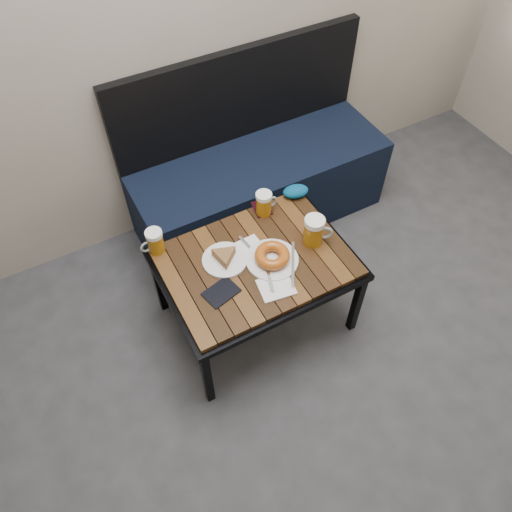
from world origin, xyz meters
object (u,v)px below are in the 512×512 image
plate_bagel (272,257)px  passport_burgundy (262,208)px  plate_pie (225,258)px  passport_navy (221,292)px  beer_mug_centre (264,203)px  beer_mug_right (314,231)px  beer_mug_left (155,241)px  bench (258,180)px  knit_pouch (296,191)px  cafe_table (256,266)px

plate_bagel → passport_burgundy: (0.11, 0.30, -0.02)m
plate_pie → passport_navy: bearing=-121.5°
beer_mug_centre → plate_bagel: bearing=-115.2°
plate_bagel → passport_navy: 0.27m
beer_mug_right → passport_burgundy: (-0.10, 0.29, -0.07)m
beer_mug_left → beer_mug_right: bearing=153.2°
bench → passport_burgundy: size_ratio=13.12×
bench → knit_pouch: bench is taller
bench → beer_mug_left: bench is taller
beer_mug_right → plate_pie: size_ratio=0.74×
beer_mug_centre → passport_burgundy: (0.00, 0.03, -0.06)m
bench → cafe_table: bench is taller
beer_mug_right → bench: bearing=111.0°
cafe_table → beer_mug_left: size_ratio=6.97×
beer_mug_left → knit_pouch: size_ratio=0.95×
beer_mug_left → cafe_table: bearing=142.0°
plate_bagel → passport_burgundy: plate_bagel is taller
passport_burgundy → plate_bagel: bearing=-101.5°
beer_mug_left → plate_pie: beer_mug_left is taller
beer_mug_centre → beer_mug_right: beer_mug_right is taller
beer_mug_left → plate_pie: (0.24, -0.20, -0.04)m
passport_navy → passport_burgundy: bearing=118.1°
knit_pouch → cafe_table: bearing=-144.2°
beer_mug_left → plate_bagel: (0.42, -0.30, -0.03)m
beer_mug_left → plate_pie: size_ratio=0.61×
plate_pie → plate_bagel: plate_bagel is taller
knit_pouch → bench: bearing=91.0°
cafe_table → plate_bagel: size_ratio=2.91×
plate_bagel → passport_burgundy: bearing=69.2°
passport_burgundy → knit_pouch: bearing=9.3°
beer_mug_left → passport_navy: beer_mug_left is taller
bench → plate_bagel: size_ratio=4.84×
passport_burgundy → knit_pouch: (0.19, 0.00, 0.03)m
passport_navy → beer_mug_left: bearing=-169.9°
bench → beer_mug_centre: 0.51m
beer_mug_left → passport_burgundy: (0.54, 0.00, -0.06)m
plate_pie → beer_mug_left: bearing=140.3°
bench → cafe_table: (-0.35, -0.63, 0.16)m
bench → cafe_table: bearing=-119.3°
beer_mug_centre → knit_pouch: 0.19m
passport_burgundy → bench: bearing=73.3°
plate_bagel → passport_burgundy: 0.32m
bench → beer_mug_right: 0.72m
cafe_table → knit_pouch: size_ratio=6.62×
knit_pouch → beer_mug_centre: bearing=-172.2°
bench → beer_mug_left: (-0.72, -0.37, 0.26)m
passport_burgundy → knit_pouch: 0.19m
passport_navy → knit_pouch: 0.67m
plate_bagel → beer_mug_right: bearing=2.4°
beer_mug_centre → passport_navy: 0.50m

